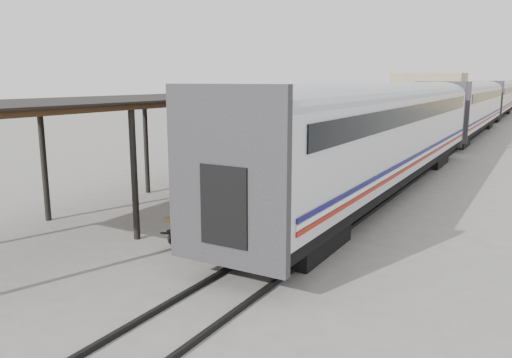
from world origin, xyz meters
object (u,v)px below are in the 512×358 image
at_px(baggage_cart, 209,220).
at_px(porter, 202,186).
at_px(luggage_tug, 315,154).
at_px(pedestrian, 289,151).

height_order(baggage_cart, porter, porter).
xyz_separation_m(luggage_tug, porter, (3.25, -15.32, 1.30)).
height_order(baggage_cart, luggage_tug, luggage_tug).
relative_size(baggage_cart, luggage_tug, 1.84).
bearing_deg(porter, pedestrian, 20.94).
xyz_separation_m(baggage_cart, pedestrian, (-4.15, 13.65, 0.14)).
height_order(luggage_tug, porter, porter).
distance_m(porter, pedestrian, 15.00).
bearing_deg(luggage_tug, porter, -71.13).
bearing_deg(porter, baggage_cart, 24.87).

